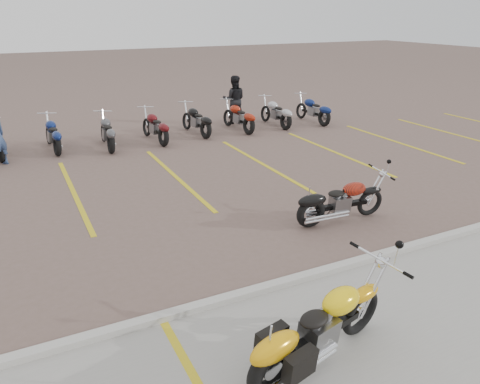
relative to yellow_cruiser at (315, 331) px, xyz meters
name	(u,v)px	position (x,y,z in m)	size (l,w,h in m)	color
ground	(241,235)	(0.81, 3.72, -0.50)	(100.00, 100.00, 0.00)	brown
concrete_apron	(404,381)	(0.81, -0.78, -0.49)	(60.00, 5.00, 0.01)	#9E9B93
curb	(294,280)	(0.81, 1.72, -0.44)	(60.00, 0.18, 0.12)	#ADAAA3
parking_stripes	(176,177)	(0.81, 7.72, -0.49)	(38.00, 5.50, 0.01)	gold
yellow_cruiser	(315,331)	(0.00, 0.00, 0.00)	(2.39, 0.73, 1.00)	black
flame_cruiser	(338,203)	(2.98, 3.38, -0.06)	(2.14, 0.35, 0.88)	black
person_b	(234,100)	(5.12, 12.94, 0.45)	(0.92, 0.72, 1.90)	black
bg_bike_row	(129,127)	(0.56, 11.83, 0.05)	(15.57, 2.02, 1.10)	black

